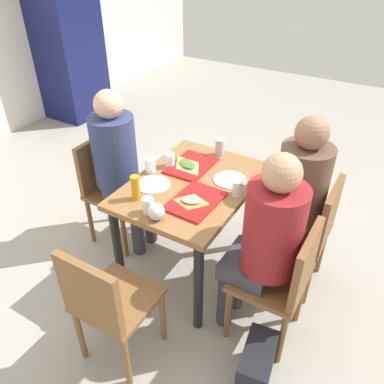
% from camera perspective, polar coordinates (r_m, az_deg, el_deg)
% --- Properties ---
extents(ground_plane, '(10.00, 10.00, 0.02)m').
position_cam_1_polar(ground_plane, '(2.99, 0.00, -10.88)').
color(ground_plane, '#9E998E').
extents(main_table, '(1.01, 0.73, 0.75)m').
position_cam_1_polar(main_table, '(2.57, 0.00, -0.75)').
color(main_table, olive).
rests_on(main_table, ground_plane).
extents(chair_near_left, '(0.40, 0.40, 0.85)m').
position_cam_1_polar(chair_near_left, '(2.27, 13.53, -12.34)').
color(chair_near_left, brown).
rests_on(chair_near_left, ground_plane).
extents(chair_near_right, '(0.40, 0.40, 0.85)m').
position_cam_1_polar(chair_near_right, '(2.64, 17.13, -5.20)').
color(chair_near_right, brown).
rests_on(chair_near_right, ground_plane).
extents(chair_far_side, '(0.40, 0.40, 0.85)m').
position_cam_1_polar(chair_far_side, '(3.04, -12.31, 1.27)').
color(chair_far_side, brown).
rests_on(chair_far_side, ground_plane).
extents(chair_left_end, '(0.40, 0.40, 0.85)m').
position_cam_1_polar(chair_left_end, '(2.15, -12.61, -15.66)').
color(chair_left_end, brown).
rests_on(chair_left_end, ground_plane).
extents(person_in_red, '(0.32, 0.42, 1.26)m').
position_cam_1_polar(person_in_red, '(2.13, 10.85, -6.52)').
color(person_in_red, '#383842').
rests_on(person_in_red, ground_plane).
extents(person_in_brown_jacket, '(0.32, 0.42, 1.26)m').
position_cam_1_polar(person_in_brown_jacket, '(2.52, 15.04, 0.09)').
color(person_in_brown_jacket, '#383842').
rests_on(person_in_brown_jacket, ground_plane).
extents(person_far_side, '(0.32, 0.42, 1.26)m').
position_cam_1_polar(person_far_side, '(2.83, -10.77, 4.68)').
color(person_far_side, '#383842').
rests_on(person_far_side, ground_plane).
extents(tray_red_near, '(0.37, 0.27, 0.02)m').
position_cam_1_polar(tray_red_near, '(2.32, 0.51, -1.34)').
color(tray_red_near, red).
rests_on(tray_red_near, main_table).
extents(tray_red_far, '(0.36, 0.26, 0.02)m').
position_cam_1_polar(tray_red_far, '(2.68, -0.11, 3.97)').
color(tray_red_far, red).
rests_on(tray_red_far, main_table).
extents(paper_plate_center, '(0.22, 0.22, 0.01)m').
position_cam_1_polar(paper_plate_center, '(2.50, -5.77, 1.13)').
color(paper_plate_center, white).
rests_on(paper_plate_center, main_table).
extents(paper_plate_near_edge, '(0.22, 0.22, 0.01)m').
position_cam_1_polar(paper_plate_near_edge, '(2.54, 5.66, 1.83)').
color(paper_plate_near_edge, white).
rests_on(paper_plate_near_edge, main_table).
extents(pizza_slice_a, '(0.17, 0.20, 0.02)m').
position_cam_1_polar(pizza_slice_a, '(2.30, -0.11, -1.28)').
color(pizza_slice_a, '#C68C47').
rests_on(pizza_slice_a, tray_red_near).
extents(pizza_slice_b, '(0.22, 0.25, 0.02)m').
position_cam_1_polar(pizza_slice_b, '(2.66, -0.69, 4.14)').
color(pizza_slice_b, '#DBAD60').
rests_on(pizza_slice_b, tray_red_far).
extents(plastic_cup_a, '(0.07, 0.07, 0.10)m').
position_cam_1_polar(plastic_cup_a, '(2.61, -6.20, 3.95)').
color(plastic_cup_a, white).
rests_on(plastic_cup_a, main_table).
extents(plastic_cup_b, '(0.07, 0.07, 0.10)m').
position_cam_1_polar(plastic_cup_b, '(2.38, 6.78, 0.63)').
color(plastic_cup_b, white).
rests_on(plastic_cup_b, main_table).
extents(plastic_cup_c, '(0.07, 0.07, 0.10)m').
position_cam_1_polar(plastic_cup_c, '(2.23, -6.51, -1.99)').
color(plastic_cup_c, white).
rests_on(plastic_cup_c, main_table).
extents(plastic_cup_d, '(0.07, 0.07, 0.10)m').
position_cam_1_polar(plastic_cup_d, '(2.67, -3.33, 4.74)').
color(plastic_cup_d, white).
rests_on(plastic_cup_d, main_table).
extents(soda_can, '(0.07, 0.07, 0.12)m').
position_cam_1_polar(soda_can, '(2.81, 4.15, 6.66)').
color(soda_can, '#B7BCC6').
rests_on(soda_can, main_table).
extents(condiment_bottle, '(0.06, 0.06, 0.16)m').
position_cam_1_polar(condiment_bottle, '(2.34, -8.38, 0.64)').
color(condiment_bottle, orange).
rests_on(condiment_bottle, main_table).
extents(foil_bundle, '(0.10, 0.10, 0.10)m').
position_cam_1_polar(foil_bundle, '(2.18, -5.33, -2.92)').
color(foil_bundle, silver).
rests_on(foil_bundle, main_table).
extents(handbag, '(0.34, 0.20, 0.28)m').
position_cam_1_polar(handbag, '(2.33, 9.59, -24.09)').
color(handbag, black).
rests_on(handbag, ground_plane).
extents(drink_fridge, '(0.70, 0.60, 1.90)m').
position_cam_1_polar(drink_fridge, '(5.43, -17.95, 20.44)').
color(drink_fridge, '#14194C').
rests_on(drink_fridge, ground_plane).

